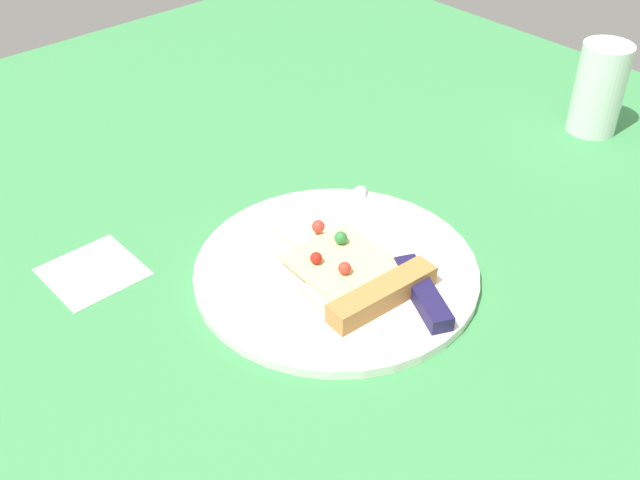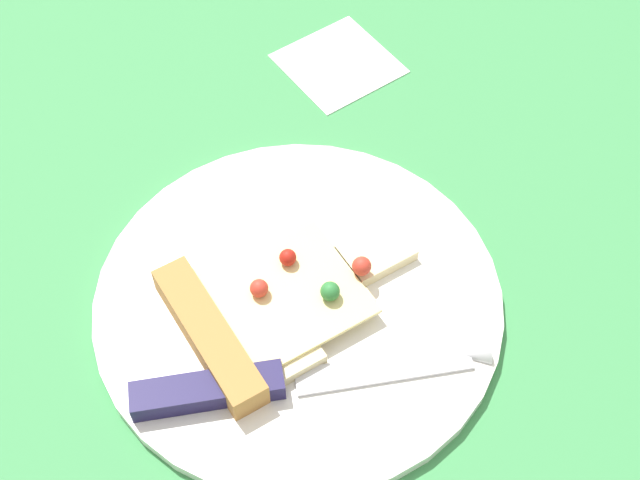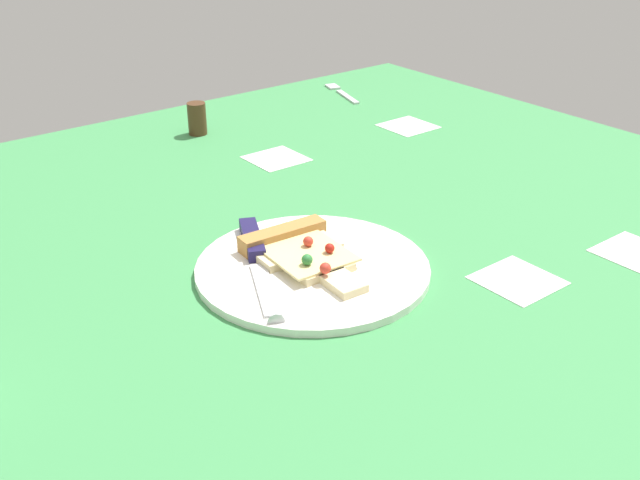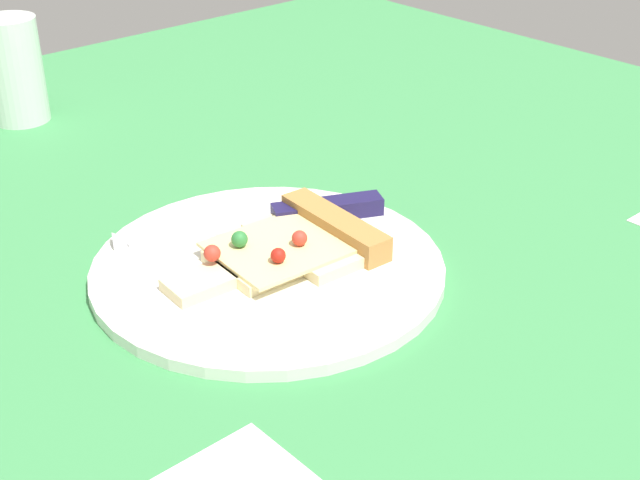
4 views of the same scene
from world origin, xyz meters
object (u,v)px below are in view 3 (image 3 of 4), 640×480
object	(u,v)px
pizza_slice	(301,251)
knife	(257,257)
pepper_shaker	(197,119)
fork	(341,92)
plate	(313,269)

from	to	relation	value
pizza_slice	knife	world-z (taller)	pizza_slice
pizza_slice	pepper_shaker	size ratio (longest dim) A/B	3.04
fork	pizza_slice	bearing A→B (deg)	-115.99
pepper_shaker	fork	bearing A→B (deg)	96.38
plate	pizza_slice	size ratio (longest dim) A/B	1.62
knife	pepper_shaker	bearing A→B (deg)	-86.19
pizza_slice	pepper_shaker	world-z (taller)	pepper_shaker
pizza_slice	knife	distance (cm)	5.60
fork	pepper_shaker	bearing A→B (deg)	-156.39
plate	pizza_slice	bearing A→B (deg)	176.23
plate	knife	xyz separation A→B (cm)	(-5.03, -4.82, 1.11)
plate	pizza_slice	distance (cm)	2.84
knife	pepper_shaker	xyz separation A→B (cm)	(-49.33, 19.95, 1.32)
plate	pepper_shaker	size ratio (longest dim) A/B	4.94
knife	fork	distance (cm)	78.72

